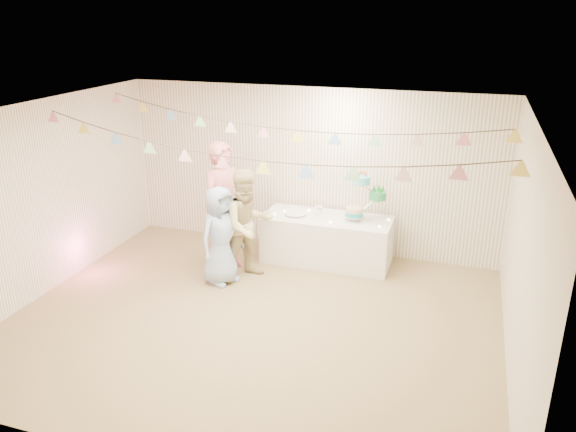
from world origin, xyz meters
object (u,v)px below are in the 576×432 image
(table, at_px, (327,239))
(cake_stand, at_px, (365,196))
(person_adult_a, at_px, (225,207))
(person_adult_b, at_px, (248,225))
(person_child, at_px, (221,235))

(table, height_order, cake_stand, cake_stand)
(cake_stand, height_order, person_adult_a, person_adult_a)
(person_adult_a, relative_size, person_adult_b, 1.19)
(table, distance_m, cake_stand, 0.92)
(cake_stand, xyz_separation_m, person_adult_a, (-1.93, -0.72, -0.14))
(person_adult_a, height_order, person_child, person_adult_a)
(person_adult_b, relative_size, person_child, 1.14)
(person_adult_a, xyz_separation_m, person_child, (0.13, -0.47, -0.25))
(person_adult_b, distance_m, person_child, 0.41)
(cake_stand, relative_size, person_child, 0.49)
(person_adult_b, bearing_deg, person_child, 167.10)
(person_adult_a, distance_m, person_adult_b, 0.51)
(table, distance_m, person_adult_a, 1.65)
(cake_stand, distance_m, person_adult_b, 1.78)
(table, bearing_deg, person_adult_b, -136.70)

